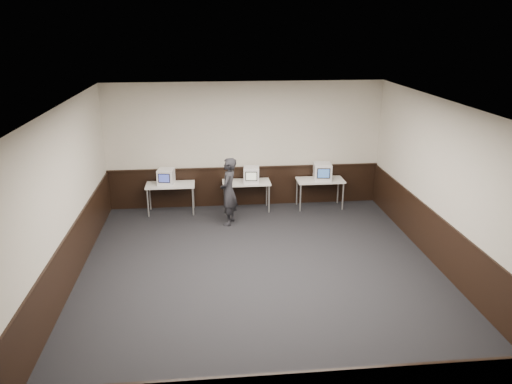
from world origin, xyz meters
The scene contains 17 objects.
floor centered at (0.00, 0.00, 0.00)m, with size 8.00×8.00×0.00m, color black.
ceiling centered at (0.00, 0.00, 3.20)m, with size 8.00×8.00×0.00m, color white.
back_wall centered at (0.00, 4.00, 1.60)m, with size 7.00×7.00×0.00m, color beige.
front_wall centered at (0.00, -4.00, 1.60)m, with size 7.00×7.00×0.00m, color beige.
left_wall centered at (-3.50, 0.00, 1.60)m, with size 8.00×8.00×0.00m, color beige.
right_wall centered at (3.50, 0.00, 1.60)m, with size 8.00×8.00×0.00m, color beige.
wainscot_back centered at (0.00, 3.98, 0.50)m, with size 6.98×0.04×1.00m, color black.
wainscot_left centered at (-3.48, 0.00, 0.50)m, with size 0.04×7.98×1.00m, color black.
wainscot_right centered at (3.48, 0.00, 0.50)m, with size 0.04×7.98×1.00m, color black.
wainscot_rail centered at (0.00, 3.96, 1.02)m, with size 6.98×0.06×0.04m, color black.
desk_left centered at (-1.90, 3.60, 0.68)m, with size 1.20×0.60×0.75m.
desk_center centered at (0.00, 3.60, 0.68)m, with size 1.20×0.60×0.75m.
desk_right centered at (1.90, 3.60, 0.68)m, with size 1.20×0.60×0.75m.
emac_left centered at (-1.99, 3.61, 0.94)m, with size 0.44×0.46×0.39m.
emac_center centered at (0.13, 3.56, 0.94)m, with size 0.43×0.45×0.39m.
emac_right centered at (1.94, 3.56, 0.97)m, with size 0.49×0.51×0.44m.
person centered at (-0.49, 2.70, 0.81)m, with size 0.59×0.39×1.62m, color black.
Camera 1 is at (-0.97, -8.35, 4.55)m, focal length 35.00 mm.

